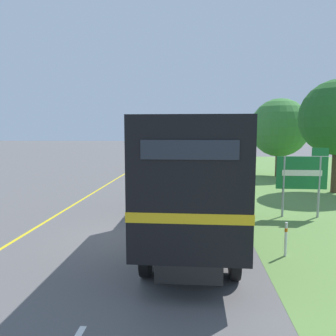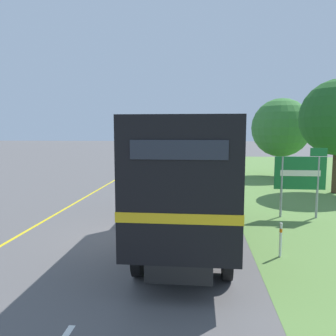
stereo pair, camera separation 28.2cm
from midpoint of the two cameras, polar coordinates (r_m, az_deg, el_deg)
The scene contains 12 objects.
ground_plane at distance 10.94m, azimuth -5.75°, elevation -11.81°, with size 200.00×200.00×0.00m, color #5B5959.
edge_line_yellow at distance 20.88m, azimuth -10.54°, elevation -3.07°, with size 0.12×49.54×0.01m, color yellow.
centre_dash_near at distance 11.29m, azimuth -5.36°, elevation -11.20°, with size 0.12×2.60×0.01m, color white.
centre_dash_mid_a at distance 17.62m, azimuth -1.27°, elevation -4.73°, with size 0.12×2.60×0.01m, color white.
centre_dash_mid_b at distance 24.09m, azimuth 0.61°, elevation -1.69°, with size 0.12×2.60×0.01m, color white.
centre_dash_far at distance 30.62m, azimuth 1.69°, elevation 0.06°, with size 0.12×2.60×0.01m, color white.
centre_dash_farthest at distance 37.18m, azimuth 2.39°, elevation 1.19°, with size 0.12×2.60×0.01m, color white.
horse_trailer_truck at distance 9.95m, azimuth 4.13°, elevation -1.40°, with size 2.42×8.48×3.73m.
lead_car_white at distance 29.17m, azimuth -1.69°, elevation 1.60°, with size 1.80×4.40×1.87m.
highway_sign at distance 13.91m, azimuth 22.69°, elevation -1.06°, with size 1.96×0.09×2.77m.
roadside_tree_mid at distance 25.97m, azimuth 19.38°, elevation 6.62°, with size 4.34×4.34×5.84m.
delineator_post at distance 9.65m, azimuth 19.83°, elevation -11.53°, with size 0.08×0.08×0.95m.
Camera 2 is at (2.22, -10.16, 3.43)m, focal length 35.00 mm.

